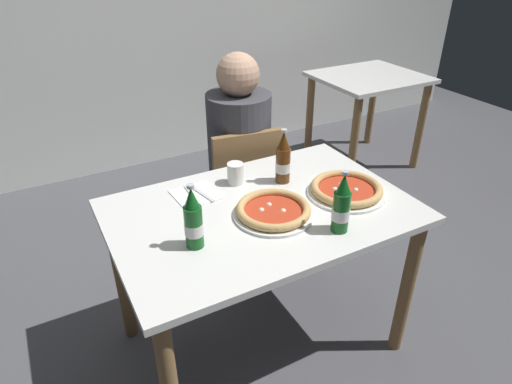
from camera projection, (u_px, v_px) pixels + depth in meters
name	position (u px, v px, depth m)	size (l,w,h in m)	color
ground_plane	(261.00, 338.00, 2.16)	(8.00, 8.00, 0.00)	#4C4C51
dining_table_main	(262.00, 232.00, 1.84)	(1.20, 0.80, 0.75)	silver
chair_behind_table	(243.00, 187.00, 2.47)	(0.45, 0.45, 0.85)	olive
diner_seated	(240.00, 167.00, 2.47)	(0.34, 0.34, 1.21)	#2D3342
dining_table_background	(367.00, 95.00, 3.54)	(0.80, 0.70, 0.75)	silver
pizza_margherita_near	(346.00, 190.00, 1.87)	(0.33, 0.33, 0.04)	white
pizza_marinara_far	(273.00, 211.00, 1.73)	(0.32, 0.32, 0.04)	white
beer_bottle_left	(283.00, 160.00, 1.93)	(0.07, 0.07, 0.25)	#512D0F
beer_bottle_center	(341.00, 206.00, 1.60)	(0.07, 0.07, 0.25)	#14591E
beer_bottle_right	(193.00, 221.00, 1.52)	(0.07, 0.07, 0.25)	#14591E
napkin_with_cutlery	(196.00, 194.00, 1.88)	(0.19, 0.19, 0.01)	white
paper_cup	(234.00, 174.00, 1.94)	(0.07, 0.07, 0.10)	white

